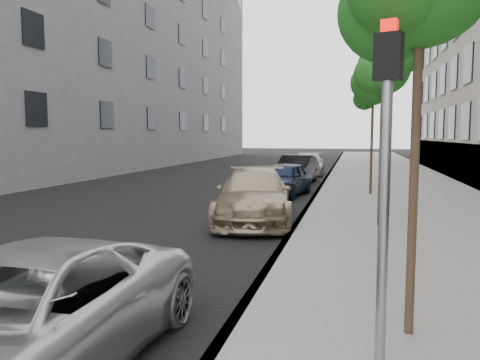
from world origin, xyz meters
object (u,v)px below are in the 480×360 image
at_px(minivan, 19,318).
at_px(tree_mid, 385,68).
at_px(tree_far, 374,90).
at_px(suv, 254,195).
at_px(sedan_black, 296,170).
at_px(signal_pole, 386,156).
at_px(sedan_rear, 308,164).
at_px(sedan_blue, 283,179).

bearing_deg(minivan, tree_mid, 66.99).
distance_m(tree_far, suv, 7.57).
bearing_deg(tree_mid, tree_far, 90.00).
bearing_deg(sedan_black, signal_pole, -74.58).
bearing_deg(tree_mid, signal_pole, -93.01).
distance_m(sedan_black, sedan_rear, 5.51).
bearing_deg(tree_far, minivan, -104.28).
bearing_deg(sedan_blue, suv, -81.01).
bearing_deg(tree_far, signal_pole, -91.60).
bearing_deg(sedan_rear, sedan_black, -92.91).
distance_m(tree_far, signal_pole, 14.02).
bearing_deg(tree_far, sedan_blue, -173.83).
distance_m(signal_pole, sedan_rear, 23.91).
relative_size(sedan_blue, sedan_black, 0.92).
bearing_deg(sedan_blue, tree_mid, -52.56).
relative_size(signal_pole, sedan_black, 0.78).
relative_size(signal_pole, sedan_rear, 0.73).
xyz_separation_m(tree_far, sedan_blue, (-3.33, -0.36, -3.38)).
distance_m(minivan, sedan_black, 19.01).
relative_size(suv, sedan_rear, 1.11).
xyz_separation_m(tree_mid, sedan_blue, (-3.33, 6.14, -3.30)).
xyz_separation_m(tree_far, signal_pole, (-0.39, -13.89, -1.87)).
bearing_deg(suv, tree_mid, -18.96).
height_order(suv, sedan_rear, suv).
bearing_deg(tree_mid, minivan, -114.51).
bearing_deg(sedan_rear, sedan_blue, -92.41).
xyz_separation_m(tree_mid, sedan_black, (-3.37, 10.78, -3.27)).
relative_size(tree_far, sedan_blue, 1.21).
distance_m(tree_far, sedan_rear, 10.88).
xyz_separation_m(minivan, sedan_black, (0.37, 19.00, 0.07)).
relative_size(sedan_blue, sedan_rear, 0.87).
bearing_deg(tree_mid, sedan_black, 107.38).
bearing_deg(signal_pole, tree_mid, 103.02).
xyz_separation_m(signal_pole, sedan_rear, (-2.94, 23.68, -1.53)).
xyz_separation_m(signal_pole, minivan, (-3.36, -0.83, -1.55)).
bearing_deg(minivan, tree_far, 77.22).
xyz_separation_m(sedan_black, sedan_rear, (0.05, 5.51, -0.05)).
xyz_separation_m(tree_mid, minivan, (-3.75, -8.22, -3.34)).
height_order(minivan, sedan_black, sedan_black).
height_order(signal_pole, sedan_blue, signal_pole).
bearing_deg(suv, signal_pole, -79.03).
bearing_deg(sedan_black, sedan_blue, -83.32).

